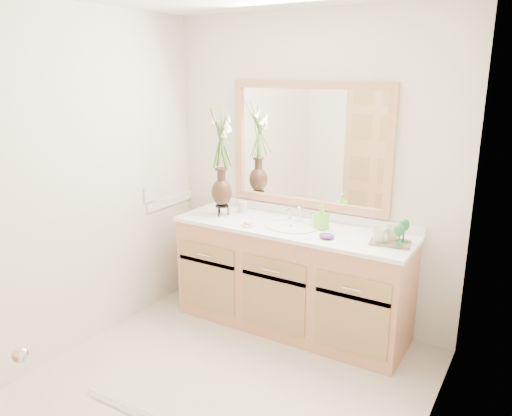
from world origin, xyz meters
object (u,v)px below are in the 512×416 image
Objects in this scene: flower_vase at (221,149)px; tray at (390,243)px; soap_bottle at (322,218)px; tumbler at (243,207)px.

tray is at bearing 0.88° from flower_vase.
flower_vase is at bearing 171.26° from tray.
soap_bottle is (0.83, 0.09, -0.46)m from flower_vase.
tumbler is (0.10, 0.15, -0.50)m from flower_vase.
tumbler is at bearing 56.28° from flower_vase.
tumbler is 1.28m from tray.
soap_bottle is (0.73, -0.07, 0.03)m from tumbler.
tumbler is 0.74m from soap_bottle.
soap_bottle is at bearing -5.22° from tumbler.
flower_vase is 4.93× the size of soap_bottle.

